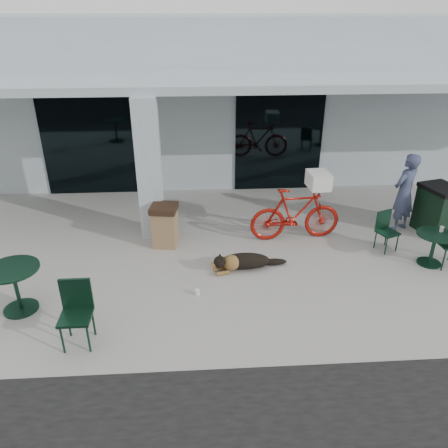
{
  "coord_description": "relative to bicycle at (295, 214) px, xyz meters",
  "views": [
    {
      "loc": [
        -0.46,
        -6.71,
        4.7
      ],
      "look_at": [
        0.01,
        0.72,
        1.0
      ],
      "focal_mm": 35.0,
      "sensor_mm": 36.0,
      "label": 1
    }
  ],
  "objects": [
    {
      "name": "storefront_glass_left",
      "position": [
        -4.87,
        3.08,
        0.74
      ],
      "size": [
        2.8,
        0.06,
        2.7
      ],
      "primitive_type": "cube",
      "color": "black",
      "rests_on": "ground"
    },
    {
      "name": "cafe_table_near",
      "position": [
        -5.25,
        -2.27,
        -0.19
      ],
      "size": [
        0.92,
        0.92,
        0.84
      ],
      "primitive_type": null,
      "rotation": [
        0.0,
        0.0,
        -0.03
      ],
      "color": "#113020",
      "rests_on": "ground"
    },
    {
      "name": "cup_near_dog",
      "position": [
        -2.2,
        -2.04,
        -0.55
      ],
      "size": [
        0.09,
        0.09,
        0.11
      ],
      "primitive_type": "cylinder",
      "rotation": [
        0.0,
        0.0,
        -0.04
      ],
      "color": "white",
      "rests_on": "ground"
    },
    {
      "name": "building",
      "position": [
        -1.67,
        6.6,
        1.64
      ],
      "size": [
        22.0,
        7.0,
        4.5
      ],
      "primitive_type": "cube",
      "color": "silver",
      "rests_on": "ground"
    },
    {
      "name": "laundry_basket",
      "position": [
        0.45,
        0.03,
        0.78
      ],
      "size": [
        0.46,
        0.6,
        0.34
      ],
      "primitive_type": "cube",
      "rotation": [
        0.0,
        0.0,
        1.63
      ],
      "color": "white",
      "rests_on": "bicycle"
    },
    {
      "name": "trash_receptacle",
      "position": [
        -2.87,
        -0.1,
        -0.14
      ],
      "size": [
        0.62,
        0.62,
        0.94
      ],
      "primitive_type": null,
      "rotation": [
        0.0,
        0.0,
        -0.15
      ],
      "color": "olive",
      "rests_on": "ground"
    },
    {
      "name": "wheeled_bin",
      "position": [
        3.33,
        0.14,
        -0.05
      ],
      "size": [
        0.89,
        1.03,
        1.12
      ],
      "primitive_type": null,
      "rotation": [
        0.0,
        0.0,
        0.26
      ],
      "color": "black",
      "rests_on": "ground"
    },
    {
      "name": "cafe_table_far",
      "position": [
        2.54,
        -1.25,
        -0.27
      ],
      "size": [
        0.77,
        0.77,
        0.68
      ],
      "primitive_type": null,
      "rotation": [
        0.0,
        0.0,
        -0.06
      ],
      "color": "#113020",
      "rests_on": "ground"
    },
    {
      "name": "dog",
      "position": [
        -1.24,
        -1.2,
        -0.42
      ],
      "size": [
        1.21,
        0.68,
        0.38
      ],
      "primitive_type": null,
      "rotation": [
        0.0,
        0.0,
        0.27
      ],
      "color": "black",
      "rests_on": "ground"
    },
    {
      "name": "cafe_chair_far_a",
      "position": [
        1.86,
        -0.64,
        -0.18
      ],
      "size": [
        0.52,
        0.54,
        0.86
      ],
      "primitive_type": null,
      "rotation": [
        0.0,
        0.0,
        0.4
      ],
      "color": "#113020",
      "rests_on": "ground"
    },
    {
      "name": "cafe_chair_near",
      "position": [
        -4.03,
        -3.21,
        -0.08
      ],
      "size": [
        0.48,
        0.52,
        1.05
      ],
      "primitive_type": null,
      "rotation": [
        0.0,
        0.0,
        0.01
      ],
      "color": "#113020",
      "rests_on": "ground"
    },
    {
      "name": "cup_on_table",
      "position": [
        2.7,
        -1.16,
        0.13
      ],
      "size": [
        0.08,
        0.08,
        0.11
      ],
      "primitive_type": "cylinder",
      "rotation": [
        0.0,
        0.0,
        -0.06
      ],
      "color": "white",
      "rests_on": "cafe_table_far"
    },
    {
      "name": "person",
      "position": [
        2.54,
        0.3,
        0.31
      ],
      "size": [
        0.8,
        0.73,
        1.84
      ],
      "primitive_type": "imported",
      "rotation": [
        0.0,
        0.0,
        3.69
      ],
      "color": "#39425F",
      "rests_on": "ground"
    },
    {
      "name": "ground",
      "position": [
        -1.67,
        -1.9,
        -0.61
      ],
      "size": [
        80.0,
        80.0,
        0.0
      ],
      "primitive_type": "plane",
      "color": "#A09E97",
      "rests_on": "ground"
    },
    {
      "name": "bicycle",
      "position": [
        0.0,
        0.0,
        0.0
      ],
      "size": [
        2.05,
        0.7,
        1.21
      ],
      "primitive_type": "imported",
      "rotation": [
        0.0,
        0.0,
        1.63
      ],
      "color": "#A4160D",
      "rests_on": "ground"
    },
    {
      "name": "column",
      "position": [
        -3.17,
        0.4,
        0.95
      ],
      "size": [
        0.5,
        0.5,
        3.12
      ],
      "primitive_type": "cube",
      "color": "silver",
      "rests_on": "ground"
    },
    {
      "name": "storefront_glass_right",
      "position": [
        0.13,
        3.08,
        0.74
      ],
      "size": [
        2.4,
        0.06,
        2.7
      ],
      "primitive_type": "cube",
      "color": "black",
      "rests_on": "ground"
    },
    {
      "name": "overhang",
      "position": [
        -1.67,
        1.7,
        2.6
      ],
      "size": [
        22.0,
        2.8,
        0.18
      ],
      "primitive_type": "cube",
      "color": "silver",
      "rests_on": "column"
    }
  ]
}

